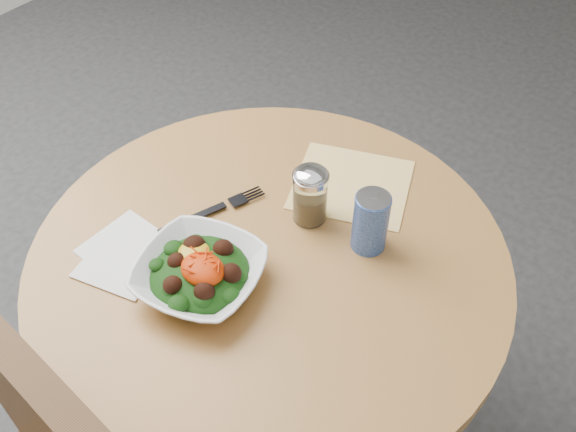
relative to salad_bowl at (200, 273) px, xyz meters
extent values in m
plane|color=#2A2A2C|center=(0.05, 0.13, -0.78)|extent=(6.00, 6.00, 0.00)
cylinder|color=black|center=(0.05, 0.13, -0.77)|extent=(0.52, 0.52, 0.03)
cylinder|color=black|center=(0.05, 0.13, -0.43)|extent=(0.10, 0.10, 0.71)
cylinder|color=#C78448|center=(0.05, 0.13, -0.05)|extent=(0.90, 0.90, 0.04)
cube|color=#EFA00C|center=(0.07, 0.38, -0.03)|extent=(0.29, 0.28, 0.00)
cube|color=white|center=(-0.17, -0.03, -0.03)|extent=(0.14, 0.14, 0.00)
cube|color=white|center=(-0.15, -0.05, -0.03)|extent=(0.17, 0.17, 0.00)
imported|color=white|center=(0.00, 0.00, 0.00)|extent=(0.26, 0.26, 0.05)
ellipsoid|color=black|center=(0.00, 0.00, -0.01)|extent=(0.18, 0.18, 0.06)
ellipsoid|color=gold|center=(-0.03, 0.02, 0.02)|extent=(0.06, 0.06, 0.02)
ellipsoid|color=red|center=(0.01, -0.01, 0.03)|extent=(0.08, 0.07, 0.04)
cube|color=black|center=(-0.12, 0.10, -0.02)|extent=(0.06, 0.14, 0.00)
cube|color=black|center=(-0.08, 0.21, -0.02)|extent=(0.05, 0.08, 0.00)
cylinder|color=silver|center=(0.06, 0.25, 0.02)|extent=(0.07, 0.07, 0.10)
cylinder|color=olive|center=(0.06, 0.25, 0.00)|extent=(0.06, 0.06, 0.06)
cylinder|color=silver|center=(0.06, 0.25, 0.08)|extent=(0.07, 0.07, 0.01)
ellipsoid|color=silver|center=(0.06, 0.25, 0.08)|extent=(0.07, 0.07, 0.03)
cylinder|color=navy|center=(0.18, 0.26, 0.03)|extent=(0.07, 0.07, 0.12)
cylinder|color=#B4B5BB|center=(0.18, 0.26, 0.09)|extent=(0.06, 0.06, 0.00)
cube|color=#B4B5BB|center=(0.18, 0.27, 0.10)|extent=(0.02, 0.02, 0.00)
camera|label=1|loc=(0.55, -0.46, 0.88)|focal=40.00mm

